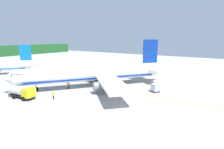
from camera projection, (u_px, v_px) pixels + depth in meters
name	position (u px, v px, depth m)	size (l,w,h in m)	color
airliner_foreground	(95.00, 73.00, 45.36)	(35.64, 30.45, 11.90)	white
service_truck_baggage	(22.00, 92.00, 36.54)	(3.03, 6.57, 2.40)	yellow
cargo_container_near	(155.00, 88.00, 40.90)	(2.37, 2.37, 2.09)	#333338
crew_marshaller	(110.00, 89.00, 39.88)	(0.52, 0.45, 1.79)	#191E33
crew_loader_left	(53.00, 95.00, 35.95)	(0.26, 0.63, 1.65)	#191E33
crew_loader_right	(68.00, 85.00, 43.59)	(0.52, 0.46, 1.76)	#191E33
apron_guide_line	(112.00, 88.00, 43.97)	(0.30, 60.00, 0.01)	yellow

